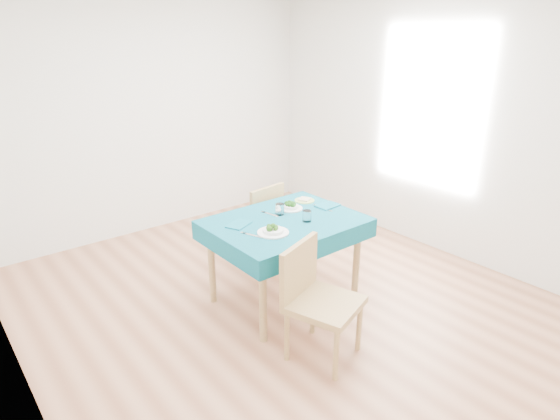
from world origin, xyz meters
TOP-DOWN VIEW (x-y plane):
  - room_shell at (0.00, 0.00)m, footprint 4.02×4.52m
  - table at (0.04, -0.02)m, footprint 1.24×0.94m
  - chair_near at (-0.23, -0.79)m, footprint 0.61×0.63m
  - chair_far at (0.27, 0.74)m, footprint 0.47×0.51m
  - bowl_near at (-0.21, -0.17)m, footprint 0.25×0.25m
  - bowl_far at (0.24, 0.15)m, footprint 0.22×0.22m
  - fork_near at (-0.36, -0.11)m, footprint 0.09×0.18m
  - knife_near at (-0.16, -0.19)m, footprint 0.10×0.21m
  - fork_far at (0.02, 0.16)m, footprint 0.06×0.18m
  - knife_far at (0.48, -0.02)m, footprint 0.02×0.23m
  - napkin_near at (-0.33, 0.13)m, footprint 0.24×0.21m
  - napkin_far at (0.55, -0.01)m, footprint 0.22×0.16m
  - tumbler_center at (0.08, 0.10)m, footprint 0.08×0.08m
  - tumbler_side at (0.16, -0.16)m, footprint 0.07×0.07m
  - side_plate at (0.48, 0.23)m, footprint 0.18×0.18m
  - bread_slice at (0.48, 0.23)m, footprint 0.13×0.13m

SIDE VIEW (x-z plane):
  - table at x=0.04m, z-range 0.00..0.76m
  - chair_far at x=0.27m, z-range 0.00..1.06m
  - chair_near at x=-0.23m, z-range 0.00..1.17m
  - fork_far at x=0.02m, z-range 0.76..0.76m
  - fork_near at x=-0.36m, z-range 0.76..0.76m
  - knife_near at x=-0.16m, z-range 0.76..0.76m
  - knife_far at x=0.48m, z-range 0.76..0.76m
  - side_plate at x=0.48m, z-range 0.76..0.77m
  - napkin_near at x=-0.33m, z-range 0.76..0.77m
  - napkin_far at x=0.55m, z-range 0.76..0.77m
  - bread_slice at x=0.48m, z-range 0.77..0.78m
  - bowl_far at x=0.24m, z-range 0.76..0.82m
  - bowl_near at x=-0.21m, z-range 0.76..0.83m
  - tumbler_side at x=0.16m, z-range 0.76..0.85m
  - tumbler_center at x=0.08m, z-range 0.76..0.86m
  - room_shell at x=0.00m, z-range -0.02..2.71m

